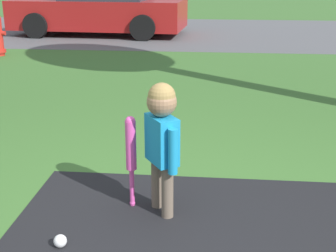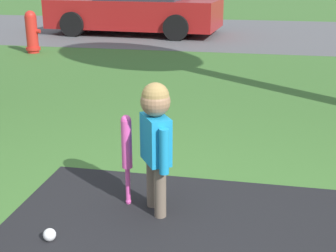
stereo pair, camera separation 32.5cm
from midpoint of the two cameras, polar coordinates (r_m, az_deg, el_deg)
ground_plane at (r=2.85m, az=3.26°, el=-14.86°), size 60.00×60.00×0.00m
street_strip at (r=12.19m, az=10.03°, el=11.14°), size 40.00×6.00×0.01m
child at (r=2.99m, az=1.59°, el=-0.61°), size 0.25×0.32×0.90m
baseball_bat at (r=3.15m, az=-2.11°, el=-2.71°), size 0.07×0.07×0.65m
sports_ball at (r=2.95m, az=-11.15°, el=-12.96°), size 0.08×0.08×0.08m
fire_hydrant at (r=9.42m, az=-15.31°, el=10.95°), size 0.31×0.28×0.80m
parked_car at (r=11.82m, az=-2.99°, el=14.19°), size 4.20×2.19×1.34m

